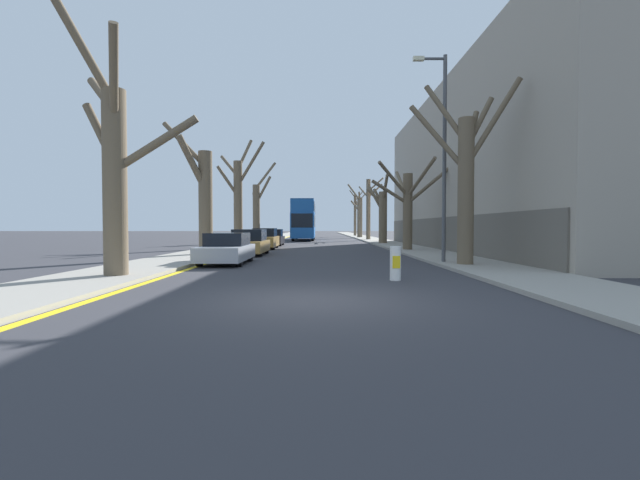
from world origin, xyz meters
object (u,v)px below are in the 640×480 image
street_tree_left_2 (237,198)px  street_tree_right_4 (358,214)px  street_tree_left_0 (113,165)px  street_tree_right_5 (355,212)px  street_tree_right_0 (464,177)px  parked_car_3 (272,238)px  street_tree_left_3 (256,210)px  double_decker_bus (303,218)px  parked_car_1 (248,243)px  lamp_post (441,149)px  traffic_bollard (394,263)px  street_tree_right_3 (368,207)px  street_tree_left_1 (202,196)px  street_tree_right_2 (381,213)px  street_tree_right_1 (407,204)px  parked_car_0 (226,249)px  parked_car_2 (264,239)px

street_tree_left_2 → street_tree_right_4: bearing=67.6°
street_tree_right_4 → street_tree_left_0: bearing=-103.7°
street_tree_right_4 → street_tree_right_5: street_tree_right_4 is taller
street_tree_right_0 → parked_car_3: 21.60m
street_tree_left_3 → double_decker_bus: street_tree_left_3 is taller
parked_car_1 → street_tree_left_0: bearing=-101.0°
lamp_post → traffic_bollard: bearing=-118.4°
parked_car_1 → traffic_bollard: bearing=-61.6°
street_tree_right_0 → street_tree_left_0: bearing=-161.7°
street_tree_left_3 → street_tree_right_5: street_tree_left_3 is taller
street_tree_right_5 → parked_car_1: 48.30m
lamp_post → traffic_bollard: (-2.83, -5.24, -4.27)m
street_tree_right_3 → lamp_post: (-0.64, -32.20, 0.94)m
parked_car_3 → street_tree_right_3: bearing=55.6°
street_tree_left_1 → street_tree_right_2: bearing=52.7°
street_tree_right_1 → parked_car_0: bearing=-136.0°
street_tree_right_0 → street_tree_right_5: street_tree_right_5 is taller
street_tree_right_0 → street_tree_right_1: street_tree_right_0 is taller
double_decker_bus → parked_car_0: double_decker_bus is taller
street_tree_left_2 → traffic_bollard: street_tree_left_2 is taller
parked_car_2 → street_tree_right_0: bearing=-55.4°
parked_car_0 → traffic_bollard: size_ratio=4.24×
parked_car_0 → street_tree_right_5: bearing=79.4°
parked_car_0 → parked_car_3: (-0.00, 17.65, 0.02)m
street_tree_left_0 → parked_car_2: street_tree_left_0 is taller
street_tree_right_1 → lamp_post: (-0.59, -9.74, 1.75)m
street_tree_left_3 → parked_car_0: bearing=-84.8°
parked_car_0 → street_tree_right_4: bearing=77.4°
street_tree_left_0 → street_tree_right_5: bearing=78.3°
street_tree_left_0 → parked_car_0: (2.17, 5.37, -2.77)m
street_tree_left_3 → traffic_bollard: size_ratio=8.19×
street_tree_left_2 → traffic_bollard: (8.36, -19.76, -3.27)m
street_tree_right_0 → parked_car_1: size_ratio=1.68×
street_tree_left_1 → parked_car_1: size_ratio=1.67×
parked_car_1 → parked_car_2: (-0.00, 6.76, 0.02)m
street_tree_right_2 → street_tree_right_1: bearing=-89.7°
street_tree_right_4 → lamp_post: 43.01m
street_tree_right_0 → street_tree_right_4: 44.01m
traffic_bollard → lamp_post: bearing=61.6°
street_tree_right_5 → traffic_bollard: (-3.71, -58.60, -3.49)m
double_decker_bus → traffic_bollard: bearing=-83.8°
parked_car_2 → street_tree_right_1: bearing=-18.6°
street_tree_right_2 → street_tree_right_4: street_tree_right_4 is taller
lamp_post → street_tree_left_0: bearing=-156.2°
street_tree_left_2 → parked_car_3: size_ratio=2.12×
street_tree_left_2 → double_decker_bus: size_ratio=0.69×
street_tree_right_0 → street_tree_right_3: street_tree_right_0 is taller
parked_car_0 → parked_car_1: 5.76m
street_tree_right_3 → double_decker_bus: street_tree_right_3 is taller
double_decker_bus → lamp_post: (6.92, -32.63, 2.19)m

